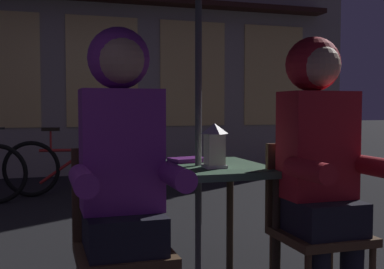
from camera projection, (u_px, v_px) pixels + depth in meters
cafe_table at (198, 184)px, 2.59m from camera, size 0.72×0.72×0.74m
lantern at (214, 144)px, 2.48m from camera, size 0.11×0.11×0.23m
chair_left at (121, 236)px, 2.11m from camera, size 0.40×0.40×0.87m
chair_right at (313, 220)px, 2.40m from camera, size 0.40×0.40×0.87m
person_left_hooded at (122, 156)px, 2.03m from camera, size 0.45×0.56×1.40m
person_right_hooded at (320, 150)px, 2.32m from camera, size 0.45×0.56×1.40m
bicycle_third at (76, 167)px, 5.72m from camera, size 1.67×0.28×0.84m
book at (188, 160)px, 2.76m from camera, size 0.23×0.18×0.02m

